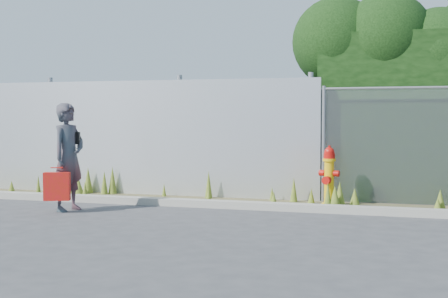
% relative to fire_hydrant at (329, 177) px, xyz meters
% --- Properties ---
extents(ground, '(80.00, 80.00, 0.00)m').
position_rel_fire_hydrant_xyz_m(ground, '(-1.22, -2.49, -0.50)').
color(ground, '#3A3A3D').
rests_on(ground, ground).
extents(curb, '(16.00, 0.22, 0.12)m').
position_rel_fire_hydrant_xyz_m(curb, '(-1.22, -0.69, -0.44)').
color(curb, gray).
rests_on(curb, ground).
extents(weed_strip, '(16.00, 1.31, 0.54)m').
position_rel_fire_hydrant_xyz_m(weed_strip, '(-1.05, -0.10, -0.36)').
color(weed_strip, '#4B442B').
rests_on(weed_strip, ground).
extents(corrugated_fence, '(8.50, 0.21, 2.30)m').
position_rel_fire_hydrant_xyz_m(corrugated_fence, '(-4.46, 0.52, 0.61)').
color(corrugated_fence, silver).
rests_on(corrugated_fence, ground).
extents(fire_hydrant, '(0.34, 0.31, 1.03)m').
position_rel_fire_hydrant_xyz_m(fire_hydrant, '(0.00, 0.00, 0.00)').
color(fire_hydrant, '#E0AE0B').
rests_on(fire_hydrant, ground).
extents(woman, '(0.53, 0.70, 1.73)m').
position_rel_fire_hydrant_xyz_m(woman, '(-3.94, -1.68, 0.37)').
color(woman, '#105D67').
rests_on(woman, ground).
extents(red_tote_bag, '(0.40, 0.15, 0.52)m').
position_rel_fire_hydrant_xyz_m(red_tote_bag, '(-3.98, -1.96, -0.08)').
color(red_tote_bag, '#A52009').
extents(black_shoulder_bag, '(0.27, 0.11, 0.20)m').
position_rel_fire_hydrant_xyz_m(black_shoulder_bag, '(-3.95, -1.56, 0.67)').
color(black_shoulder_bag, black).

